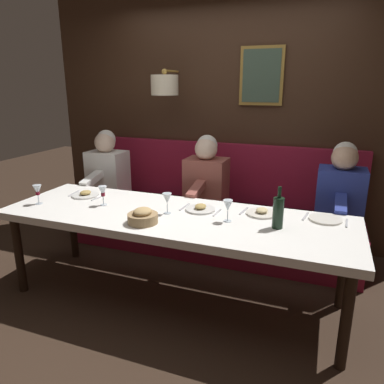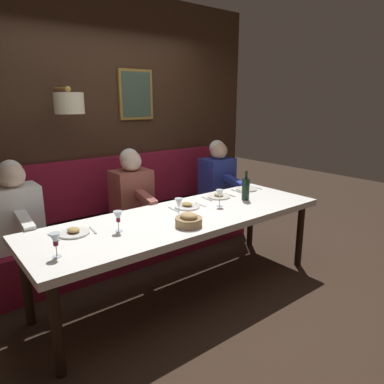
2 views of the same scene
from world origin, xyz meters
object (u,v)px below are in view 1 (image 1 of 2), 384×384
at_px(diner_middle, 107,169).
at_px(bread_bowl, 143,217).
at_px(diner_nearest, 341,191).
at_px(wine_glass_1, 167,199).
at_px(wine_glass_2, 103,192).
at_px(dining_table, 174,222).
at_px(wine_glass_3, 228,206).
at_px(diner_near, 206,178).
at_px(wine_glass_0, 37,191).
at_px(wine_bottle, 278,212).

xyz_separation_m(diner_middle, bread_bowl, (-1.13, -1.04, -0.03)).
xyz_separation_m(diner_nearest, bread_bowl, (-1.13, 1.35, -0.03)).
distance_m(wine_glass_1, wine_glass_2, 0.58).
height_order(dining_table, bread_bowl, bread_bowl).
bearing_deg(wine_glass_3, wine_glass_1, 89.93).
distance_m(diner_near, wine_glass_0, 1.54).
height_order(diner_nearest, wine_glass_2, diner_nearest).
xyz_separation_m(diner_middle, wine_glass_2, (-0.88, -0.54, 0.04)).
bearing_deg(wine_glass_1, diner_near, -1.50).
relative_size(wine_glass_1, bread_bowl, 0.75).
relative_size(wine_glass_3, wine_bottle, 0.55).
relative_size(dining_table, wine_glass_2, 16.74).
relative_size(wine_glass_2, bread_bowl, 0.75).
height_order(diner_middle, wine_bottle, diner_middle).
xyz_separation_m(diner_nearest, diner_near, (0.00, 1.24, 0.00)).
bearing_deg(dining_table, wine_glass_0, 97.98).
xyz_separation_m(wine_glass_3, wine_bottle, (0.00, -0.36, -0.00)).
distance_m(diner_nearest, diner_near, 1.24).
bearing_deg(wine_bottle, wine_glass_1, 90.17).
bearing_deg(diner_near, diner_middle, 90.00).
relative_size(diner_middle, wine_glass_3, 4.82).
distance_m(diner_nearest, wine_glass_3, 1.18).
height_order(wine_glass_2, wine_bottle, wine_bottle).
distance_m(dining_table, diner_middle, 1.48).
bearing_deg(wine_glass_3, diner_near, 27.58).
relative_size(diner_middle, wine_glass_2, 4.82).
bearing_deg(bread_bowl, diner_nearest, -50.07).
bearing_deg(wine_glass_3, wine_glass_0, 95.82).
height_order(wine_glass_2, bread_bowl, wine_glass_2).
bearing_deg(wine_glass_1, dining_table, -89.41).
xyz_separation_m(wine_glass_0, wine_glass_1, (0.16, -1.11, 0.00)).
height_order(diner_middle, wine_glass_3, diner_middle).
xyz_separation_m(diner_near, wine_glass_1, (-0.88, 0.02, 0.04)).
bearing_deg(dining_table, diner_near, 2.18).
relative_size(diner_middle, wine_glass_0, 4.82).
distance_m(wine_glass_3, bread_bowl, 0.62).
relative_size(diner_near, wine_bottle, 2.64).
bearing_deg(diner_nearest, diner_near, 90.00).
height_order(wine_glass_0, bread_bowl, wine_glass_0).
bearing_deg(wine_glass_2, wine_glass_0, 107.28).
xyz_separation_m(diner_nearest, wine_glass_0, (-1.05, 2.38, 0.04)).
height_order(diner_nearest, wine_bottle, diner_nearest).
bearing_deg(diner_nearest, diner_middle, 90.00).
bearing_deg(bread_bowl, wine_glass_1, -18.75).
bearing_deg(wine_glass_1, bread_bowl, 161.25).
bearing_deg(wine_glass_0, bread_bowl, -94.64).
relative_size(dining_table, wine_glass_1, 16.74).
bearing_deg(diner_nearest, wine_glass_2, 115.48).
distance_m(dining_table, wine_glass_2, 0.66).
distance_m(diner_nearest, bread_bowl, 1.76).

